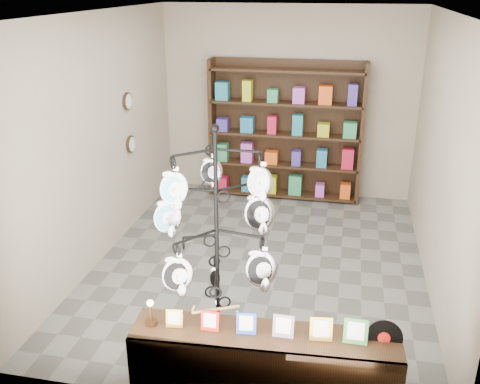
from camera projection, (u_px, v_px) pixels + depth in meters
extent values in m
plane|color=slate|center=(260.00, 262.00, 6.76)|extent=(5.00, 5.00, 0.00)
plane|color=#B7A693|center=(288.00, 103.00, 8.48)|extent=(4.00, 0.00, 4.00)
plane|color=#B7A693|center=(206.00, 246.00, 3.93)|extent=(4.00, 0.00, 4.00)
plane|color=#B7A693|center=(102.00, 139.00, 6.58)|extent=(0.00, 5.00, 5.00)
plane|color=#B7A693|center=(442.00, 159.00, 5.83)|extent=(0.00, 5.00, 5.00)
plane|color=white|center=(264.00, 12.00, 5.65)|extent=(5.00, 5.00, 0.00)
cylinder|color=black|center=(219.00, 351.00, 5.11)|extent=(0.59, 0.59, 0.03)
cylinder|color=black|center=(217.00, 251.00, 4.71)|extent=(0.05, 0.05, 2.19)
sphere|color=black|center=(215.00, 128.00, 4.30)|extent=(0.07, 0.07, 0.07)
ellipsoid|color=silver|center=(215.00, 278.00, 5.07)|extent=(0.12, 0.08, 0.23)
cube|color=tan|center=(216.00, 309.00, 4.57)|extent=(0.38, 0.20, 0.04)
cube|color=black|center=(264.00, 361.00, 4.58)|extent=(2.29, 0.60, 0.56)
cube|color=gold|center=(174.00, 318.00, 4.55)|extent=(0.15, 0.06, 0.17)
cube|color=red|center=(210.00, 321.00, 4.50)|extent=(0.16, 0.06, 0.18)
cube|color=#263FA5|center=(246.00, 324.00, 4.46)|extent=(0.17, 0.07, 0.19)
cube|color=#E54C33|center=(283.00, 326.00, 4.42)|extent=(0.18, 0.07, 0.20)
cube|color=gold|center=(321.00, 329.00, 4.37)|extent=(0.19, 0.07, 0.21)
cube|color=#337233|center=(356.00, 331.00, 4.34)|extent=(0.20, 0.07, 0.22)
cylinder|color=black|center=(384.00, 338.00, 4.38)|extent=(0.31, 0.09, 0.30)
cylinder|color=red|center=(384.00, 338.00, 4.38)|extent=(0.10, 0.03, 0.10)
cylinder|color=#422A12|center=(151.00, 322.00, 4.60)|extent=(0.10, 0.10, 0.04)
cylinder|color=#422A12|center=(151.00, 313.00, 4.56)|extent=(0.02, 0.02, 0.14)
sphere|color=#FFBF59|center=(150.00, 303.00, 4.52)|extent=(0.06, 0.06, 0.06)
cube|color=black|center=(286.00, 129.00, 8.57)|extent=(2.40, 0.04, 2.20)
cube|color=black|center=(213.00, 127.00, 8.65)|extent=(0.06, 0.36, 2.20)
cube|color=black|center=(361.00, 135.00, 8.21)|extent=(0.06, 0.36, 2.20)
cube|color=black|center=(283.00, 193.00, 8.81)|extent=(2.36, 0.36, 0.04)
cube|color=black|center=(284.00, 164.00, 8.63)|extent=(2.36, 0.36, 0.03)
cube|color=black|center=(285.00, 134.00, 8.45)|extent=(2.36, 0.36, 0.04)
cube|color=black|center=(286.00, 103.00, 8.26)|extent=(2.36, 0.36, 0.04)
cube|color=black|center=(287.00, 70.00, 8.08)|extent=(2.36, 0.36, 0.04)
cylinder|color=black|center=(128.00, 101.00, 7.19)|extent=(0.03, 0.24, 0.24)
cylinder|color=black|center=(131.00, 144.00, 7.41)|extent=(0.03, 0.24, 0.24)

